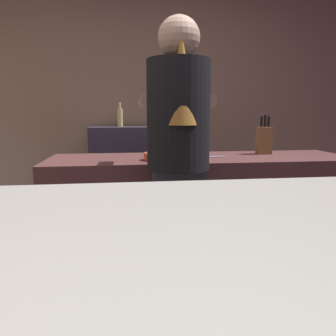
{
  "coord_description": "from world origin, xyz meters",
  "views": [
    {
      "loc": [
        -0.17,
        -1.36,
        1.19
      ],
      "look_at": [
        -0.09,
        -0.75,
        1.08
      ],
      "focal_mm": 34.03,
      "sensor_mm": 36.0,
      "label": 1
    }
  ],
  "objects_px": {
    "knife_block": "(264,140)",
    "mixing_bowl": "(157,156)",
    "bottle_hot_sauce": "(120,117)",
    "bartender": "(178,153)",
    "bottle_vinegar": "(167,120)",
    "chefs_knife": "(209,157)"
  },
  "relations": [
    {
      "from": "knife_block",
      "to": "mixing_bowl",
      "type": "xyz_separation_m",
      "value": [
        -0.82,
        -0.22,
        -0.08
      ]
    },
    {
      "from": "knife_block",
      "to": "bottle_hot_sauce",
      "type": "distance_m",
      "value": 1.53
    },
    {
      "from": "knife_block",
      "to": "bartender",
      "type": "bearing_deg",
      "value": -142.85
    },
    {
      "from": "bartender",
      "to": "knife_block",
      "type": "relative_size",
      "value": 5.82
    },
    {
      "from": "mixing_bowl",
      "to": "bottle_vinegar",
      "type": "distance_m",
      "value": 1.3
    },
    {
      "from": "knife_block",
      "to": "bottle_hot_sauce",
      "type": "relative_size",
      "value": 1.1
    },
    {
      "from": "mixing_bowl",
      "to": "knife_block",
      "type": "bearing_deg",
      "value": 15.04
    },
    {
      "from": "bartender",
      "to": "bottle_vinegar",
      "type": "xyz_separation_m",
      "value": [
        0.14,
        1.61,
        0.15
      ]
    },
    {
      "from": "bottle_vinegar",
      "to": "bottle_hot_sauce",
      "type": "height_order",
      "value": "bottle_hot_sauce"
    },
    {
      "from": "bottle_vinegar",
      "to": "bottle_hot_sauce",
      "type": "relative_size",
      "value": 0.68
    },
    {
      "from": "bottle_hot_sauce",
      "to": "bartender",
      "type": "bearing_deg",
      "value": -78.19
    },
    {
      "from": "bottle_hot_sauce",
      "to": "mixing_bowl",
      "type": "bearing_deg",
      "value": -78.74
    },
    {
      "from": "bottle_vinegar",
      "to": "mixing_bowl",
      "type": "bearing_deg",
      "value": -100.12
    },
    {
      "from": "bartender",
      "to": "mixing_bowl",
      "type": "xyz_separation_m",
      "value": [
        -0.08,
        0.34,
        -0.06
      ]
    },
    {
      "from": "bottle_vinegar",
      "to": "bartender",
      "type": "bearing_deg",
      "value": -95.06
    },
    {
      "from": "mixing_bowl",
      "to": "chefs_knife",
      "type": "bearing_deg",
      "value": 10.29
    },
    {
      "from": "bartender",
      "to": "mixing_bowl",
      "type": "height_order",
      "value": "bartender"
    },
    {
      "from": "knife_block",
      "to": "bottle_vinegar",
      "type": "height_order",
      "value": "bottle_vinegar"
    },
    {
      "from": "mixing_bowl",
      "to": "chefs_knife",
      "type": "relative_size",
      "value": 0.73
    },
    {
      "from": "mixing_bowl",
      "to": "bottle_hot_sauce",
      "type": "xyz_separation_m",
      "value": [
        -0.26,
        1.3,
        0.25
      ]
    },
    {
      "from": "bartender",
      "to": "bottle_hot_sauce",
      "type": "height_order",
      "value": "bartender"
    },
    {
      "from": "chefs_knife",
      "to": "bottle_vinegar",
      "type": "xyz_separation_m",
      "value": [
        -0.14,
        1.2,
        0.23
      ]
    }
  ]
}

